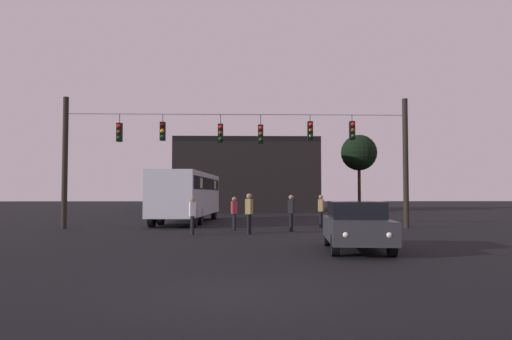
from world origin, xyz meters
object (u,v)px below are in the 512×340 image
car_near_right (356,225)px  tree_left_silhouette (359,153)px  pedestrian_crossing_left (192,214)px  pedestrian_crossing_center (291,211)px  pedestrian_near_bus (234,212)px  city_bus (187,192)px  pedestrian_crossing_right (321,209)px  pedestrian_trailing (249,211)px

car_near_right → tree_left_silhouette: (9.48, 39.72, 5.52)m
pedestrian_crossing_left → tree_left_silhouette: (15.17, 33.62, 5.40)m
pedestrian_crossing_center → pedestrian_near_bus: bearing=165.3°
tree_left_silhouette → city_bus: bearing=-123.5°
car_near_right → pedestrian_near_bus: 9.48m
car_near_right → tree_left_silhouette: bearing=76.6°
pedestrian_crossing_right → pedestrian_trailing: size_ratio=0.96×
pedestrian_crossing_left → pedestrian_near_bus: 3.08m
city_bus → pedestrian_near_bus: (2.94, -6.36, -0.96)m
car_near_right → pedestrian_crossing_left: (-5.70, 6.10, 0.11)m
pedestrian_trailing → car_near_right: bearing=-62.5°
pedestrian_trailing → pedestrian_crossing_center: bearing=40.0°
car_near_right → tree_left_silhouette: 41.20m
pedestrian_near_bus → tree_left_silhouette: size_ratio=0.19×
pedestrian_near_bus → pedestrian_trailing: pedestrian_trailing is taller
pedestrian_crossing_right → pedestrian_near_bus: size_ratio=1.06×
pedestrian_crossing_left → pedestrian_crossing_right: pedestrian_crossing_right is taller
pedestrian_crossing_center → tree_left_silhouette: (10.73, 31.79, 5.35)m
city_bus → pedestrian_trailing: size_ratio=6.29×
pedestrian_crossing_center → tree_left_silhouette: 33.98m
city_bus → tree_left_silhouette: bearing=56.5°
city_bus → car_near_right: bearing=-65.3°
car_near_right → pedestrian_crossing_right: (0.54, 10.42, 0.17)m
pedestrian_crossing_left → pedestrian_trailing: bearing=3.3°
pedestrian_crossing_center → pedestrian_crossing_right: (1.80, 2.49, 0.00)m
pedestrian_crossing_left → pedestrian_crossing_center: bearing=22.3°
pedestrian_near_bus → tree_left_silhouette: (13.42, 31.09, 5.41)m
pedestrian_near_bus → tree_left_silhouette: tree_left_silhouette is taller
pedestrian_crossing_right → pedestrian_crossing_left: bearing=-145.3°
pedestrian_crossing_left → pedestrian_near_bus: size_ratio=1.00×
pedestrian_crossing_right → city_bus: bearing=148.4°
city_bus → car_near_right: size_ratio=2.50×
pedestrian_crossing_left → tree_left_silhouette: tree_left_silhouette is taller
city_bus → pedestrian_crossing_center: city_bus is taller
city_bus → pedestrian_crossing_right: 8.77m
pedestrian_crossing_left → pedestrian_crossing_right: 7.59m
car_near_right → pedestrian_near_bus: pedestrian_near_bus is taller
pedestrian_crossing_left → pedestrian_near_bus: (1.76, 2.53, -0.00)m
pedestrian_near_bus → pedestrian_trailing: 2.48m
pedestrian_crossing_center → pedestrian_trailing: pedestrian_trailing is taller
car_near_right → pedestrian_trailing: pedestrian_trailing is taller
pedestrian_crossing_right → pedestrian_near_bus: (-4.48, -1.79, -0.06)m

